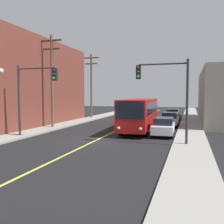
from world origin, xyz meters
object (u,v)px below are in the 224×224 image
at_px(parked_car_black, 173,115).
at_px(utility_pole_near, 52,77).
at_px(parked_car_silver, 170,119).
at_px(fire_hydrant, 187,125).
at_px(traffic_signal_left_corner, 34,87).
at_px(city_bus, 140,112).
at_px(utility_pole_mid, 91,83).
at_px(traffic_signal_right_corner, 165,86).
at_px(parked_car_white, 163,126).

relative_size(parked_car_black, utility_pole_near, 0.44).
xyz_separation_m(parked_car_silver, fire_hydrant, (1.91, -3.23, -0.26)).
height_order(utility_pole_near, traffic_signal_left_corner, utility_pole_near).
xyz_separation_m(city_bus, parked_car_silver, (2.74, 4.23, -0.98)).
xyz_separation_m(city_bus, parked_car_black, (2.62, 11.31, -0.98)).
bearing_deg(parked_car_silver, parked_car_black, 91.04).
bearing_deg(utility_pole_mid, utility_pole_near, -88.64).
xyz_separation_m(parked_car_silver, parked_car_black, (-0.13, 7.08, 0.00)).
bearing_deg(traffic_signal_right_corner, utility_pole_mid, 125.31).
height_order(parked_car_silver, parked_car_black, same).
distance_m(parked_car_silver, traffic_signal_right_corner, 12.09).
xyz_separation_m(traffic_signal_left_corner, fire_hydrant, (12.26, 8.44, -3.72)).
height_order(parked_car_silver, traffic_signal_right_corner, traffic_signal_right_corner).
height_order(utility_pole_near, utility_pole_mid, utility_pole_near).
relative_size(parked_car_black, traffic_signal_right_corner, 0.73).
height_order(city_bus, parked_car_silver, city_bus).
xyz_separation_m(parked_car_silver, traffic_signal_right_corner, (0.47, -11.58, 3.46)).
bearing_deg(utility_pole_near, utility_pole_mid, 91.36).
xyz_separation_m(city_bus, utility_pole_near, (-9.48, -1.32, 3.80)).
relative_size(parked_car_white, utility_pole_near, 0.45).
bearing_deg(utility_pole_near, parked_car_white, -8.63).
xyz_separation_m(traffic_signal_left_corner, traffic_signal_right_corner, (10.82, 0.09, 0.00)).
bearing_deg(fire_hydrant, city_bus, -167.94).
height_order(parked_car_white, utility_pole_near, utility_pole_near).
relative_size(parked_car_silver, traffic_signal_right_corner, 0.74).
xyz_separation_m(parked_car_white, traffic_signal_left_corner, (-10.33, -4.27, 3.46)).
relative_size(city_bus, traffic_signal_right_corner, 2.04).
bearing_deg(utility_pole_mid, parked_car_silver, -28.34).
distance_m(parked_car_white, traffic_signal_left_corner, 11.71).
relative_size(parked_car_white, traffic_signal_right_corner, 0.74).
relative_size(city_bus, traffic_signal_left_corner, 2.04).
height_order(city_bus, traffic_signal_left_corner, traffic_signal_left_corner).
bearing_deg(traffic_signal_right_corner, utility_pole_near, 154.58).
bearing_deg(parked_car_white, utility_pole_mid, 131.45).
distance_m(parked_car_silver, utility_pole_mid, 14.98).
height_order(traffic_signal_left_corner, traffic_signal_right_corner, same).
height_order(parked_car_white, utility_pole_mid, utility_pole_mid).
relative_size(parked_car_black, traffic_signal_left_corner, 0.73).
bearing_deg(traffic_signal_left_corner, parked_car_black, 61.39).
bearing_deg(parked_car_white, traffic_signal_left_corner, -157.53).
xyz_separation_m(city_bus, utility_pole_mid, (-9.77, 10.98, 3.73)).
bearing_deg(fire_hydrant, utility_pole_mid, 145.31).
distance_m(city_bus, traffic_signal_right_corner, 8.40).
height_order(parked_car_black, utility_pole_mid, utility_pole_mid).
relative_size(parked_car_silver, fire_hydrant, 5.27).
xyz_separation_m(parked_car_white, parked_car_black, (-0.10, 14.48, 0.00)).
height_order(traffic_signal_left_corner, fire_hydrant, traffic_signal_left_corner).
distance_m(city_bus, utility_pole_near, 10.30).
height_order(utility_pole_mid, traffic_signal_left_corner, utility_pole_mid).
bearing_deg(parked_car_black, traffic_signal_left_corner, -118.61).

